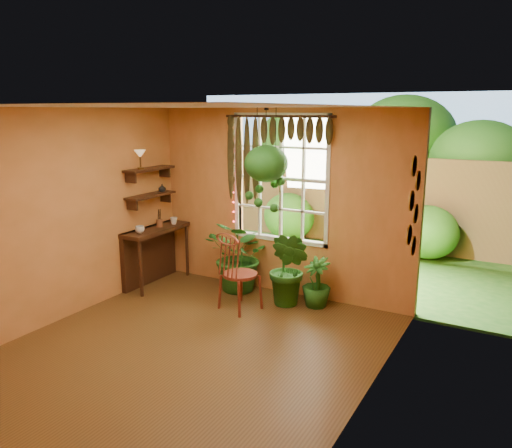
{
  "coord_description": "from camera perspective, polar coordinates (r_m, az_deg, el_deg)",
  "views": [
    {
      "loc": [
        3.2,
        -4.13,
        2.67
      ],
      "look_at": [
        0.22,
        1.15,
        1.28
      ],
      "focal_mm": 35.0,
      "sensor_mm": 36.0,
      "label": 1
    }
  ],
  "objects": [
    {
      "name": "window",
      "position": [
        7.23,
        2.9,
        5.2
      ],
      "size": [
        1.52,
        0.1,
        1.86
      ],
      "color": "white",
      "rests_on": "wall_back"
    },
    {
      "name": "windsor_chair",
      "position": [
        6.81,
        -2.04,
        -6.87
      ],
      "size": [
        0.59,
        0.6,
        1.26
      ],
      "rotation": [
        0.0,
        0.0,
        -0.3
      ],
      "color": "maroon",
      "rests_on": "floor"
    },
    {
      "name": "cup_a",
      "position": [
        7.51,
        -13.14,
        -0.63
      ],
      "size": [
        0.18,
        0.18,
        0.11
      ],
      "primitive_type": "imported",
      "rotation": [
        0.0,
        0.0,
        0.41
      ],
      "color": "silver",
      "rests_on": "counter_ledge"
    },
    {
      "name": "wall_left",
      "position": [
        6.77,
        -21.68,
        0.76
      ],
      "size": [
        0.0,
        4.5,
        4.5
      ],
      "primitive_type": "plane",
      "rotation": [
        1.57,
        0.0,
        1.57
      ],
      "color": "#DA8B4A",
      "rests_on": "floor"
    },
    {
      "name": "shelf_lower",
      "position": [
        7.75,
        -11.95,
        3.23
      ],
      "size": [
        0.25,
        0.9,
        0.04
      ],
      "primitive_type": "cube",
      "color": "#3E1E11",
      "rests_on": "wall_left"
    },
    {
      "name": "shelf_vase",
      "position": [
        7.94,
        -10.68,
        4.07
      ],
      "size": [
        0.13,
        0.13,
        0.12
      ],
      "primitive_type": "imported",
      "rotation": [
        0.0,
        0.0,
        -0.13
      ],
      "color": "#B2AD99",
      "rests_on": "shelf_lower"
    },
    {
      "name": "wall_right",
      "position": [
        4.49,
        12.69,
        -4.45
      ],
      "size": [
        0.0,
        4.5,
        4.5
      ],
      "primitive_type": "plane",
      "rotation": [
        1.57,
        0.0,
        -1.57
      ],
      "color": "#DA8B4A",
      "rests_on": "floor"
    },
    {
      "name": "ceiling",
      "position": [
        5.22,
        -8.57,
        13.14
      ],
      "size": [
        4.5,
        4.5,
        0.0
      ],
      "primitive_type": "plane",
      "rotation": [
        3.14,
        0.0,
        0.0
      ],
      "color": "white",
      "rests_on": "wall_back"
    },
    {
      "name": "potted_plant_right",
      "position": [
        6.96,
        6.92,
        -6.62
      ],
      "size": [
        0.5,
        0.5,
        0.7
      ],
      "primitive_type": "imported",
      "rotation": [
        0.0,
        0.0,
        -0.36
      ],
      "color": "#134815",
      "rests_on": "floor"
    },
    {
      "name": "potted_plant_mid",
      "position": [
        6.88,
        3.81,
        -5.15
      ],
      "size": [
        0.72,
        0.65,
        1.07
      ],
      "primitive_type": "imported",
      "rotation": [
        0.0,
        0.0,
        -0.36
      ],
      "color": "#134815",
      "rests_on": "floor"
    },
    {
      "name": "string_lights",
      "position": [
        7.51,
        -2.63,
        5.88
      ],
      "size": [
        0.03,
        0.03,
        1.54
      ],
      "primitive_type": null,
      "color": "#FF2633",
      "rests_on": "window"
    },
    {
      "name": "backyard",
      "position": [
        11.47,
        14.35,
        5.58
      ],
      "size": [
        14.0,
        10.0,
        12.0
      ],
      "color": "#1B5518",
      "rests_on": "ground"
    },
    {
      "name": "wall_plates",
      "position": [
        6.14,
        17.5,
        1.83
      ],
      "size": [
        0.04,
        0.32,
        1.1
      ],
      "primitive_type": null,
      "color": "#F7E9CA",
      "rests_on": "wall_right"
    },
    {
      "name": "cup_b",
      "position": [
        7.99,
        -9.38,
        0.37
      ],
      "size": [
        0.15,
        0.15,
        0.11
      ],
      "primitive_type": "imported",
      "rotation": [
        0.0,
        0.0,
        -0.34
      ],
      "color": "beige",
      "rests_on": "counter_ledge"
    },
    {
      "name": "potted_plant_left",
      "position": [
        7.43,
        -1.75,
        -3.67
      ],
      "size": [
        1.19,
        1.1,
        1.1
      ],
      "primitive_type": "imported",
      "rotation": [
        0.0,
        0.0,
        -0.28
      ],
      "color": "#134815",
      "rests_on": "floor"
    },
    {
      "name": "hanging_basket",
      "position": [
        6.85,
        1.17,
        6.32
      ],
      "size": [
        0.6,
        0.6,
        1.41
      ],
      "color": "black",
      "rests_on": "ceiling"
    },
    {
      "name": "shelf_upper",
      "position": [
        7.7,
        -12.09,
        6.16
      ],
      "size": [
        0.25,
        0.9,
        0.04
      ],
      "primitive_type": "cube",
      "color": "#3E1E11",
      "rests_on": "wall_left"
    },
    {
      "name": "valance_vine",
      "position": [
        7.1,
        1.89,
        9.76
      ],
      "size": [
        1.7,
        0.12,
        1.1
      ],
      "color": "#3E1E11",
      "rests_on": "window"
    },
    {
      "name": "counter_ledge",
      "position": [
        7.96,
        -11.86,
        -2.78
      ],
      "size": [
        0.4,
        1.2,
        0.9
      ],
      "color": "#3E1E11",
      "rests_on": "floor"
    },
    {
      "name": "brush_jar",
      "position": [
        7.84,
        -11.0,
        0.68
      ],
      "size": [
        0.1,
        0.1,
        0.35
      ],
      "color": "brown",
      "rests_on": "counter_ledge"
    },
    {
      "name": "floor",
      "position": [
        5.86,
        -7.66,
        -14.27
      ],
      "size": [
        4.5,
        4.5,
        0.0
      ],
      "primitive_type": "plane",
      "color": "brown",
      "rests_on": "ground"
    },
    {
      "name": "tiffany_lamp",
      "position": [
        7.52,
        -13.11,
        7.68
      ],
      "size": [
        0.17,
        0.17,
        0.28
      ],
      "color": "brown",
      "rests_on": "shelf_upper"
    },
    {
      "name": "wall_back",
      "position": [
        7.25,
        2.76,
        2.44
      ],
      "size": [
        4.0,
        0.0,
        4.0
      ],
      "primitive_type": "plane",
      "rotation": [
        1.57,
        0.0,
        0.0
      ],
      "color": "#DA8B4A",
      "rests_on": "floor"
    }
  ]
}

